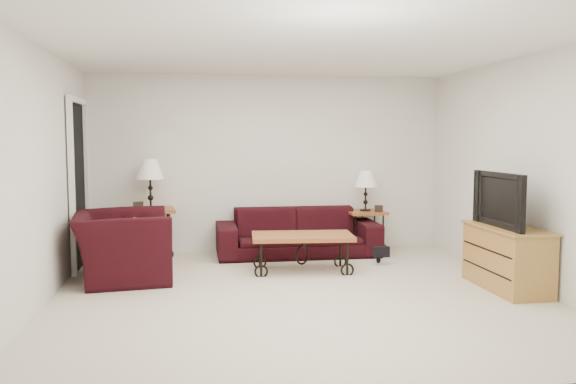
# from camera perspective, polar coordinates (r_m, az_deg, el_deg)

# --- Properties ---
(ground) EXTENTS (5.00, 5.00, 0.00)m
(ground) POSITION_cam_1_polar(r_m,az_deg,el_deg) (6.23, 1.02, -9.79)
(ground) COLOR beige
(ground) RESTS_ON ground
(wall_back) EXTENTS (5.00, 0.02, 2.50)m
(wall_back) POSITION_cam_1_polar(r_m,az_deg,el_deg) (8.50, -1.90, 2.76)
(wall_back) COLOR silver
(wall_back) RESTS_ON ground
(wall_front) EXTENTS (5.00, 0.02, 2.50)m
(wall_front) POSITION_cam_1_polar(r_m,az_deg,el_deg) (3.60, 7.99, -0.56)
(wall_front) COLOR silver
(wall_front) RESTS_ON ground
(wall_left) EXTENTS (0.02, 5.00, 2.50)m
(wall_left) POSITION_cam_1_polar(r_m,az_deg,el_deg) (6.11, -22.73, 1.42)
(wall_left) COLOR silver
(wall_left) RESTS_ON ground
(wall_right) EXTENTS (0.02, 5.00, 2.50)m
(wall_right) POSITION_cam_1_polar(r_m,az_deg,el_deg) (6.91, 21.91, 1.84)
(wall_right) COLOR silver
(wall_right) RESTS_ON ground
(ceiling) EXTENTS (5.00, 5.00, 0.00)m
(ceiling) POSITION_cam_1_polar(r_m,az_deg,el_deg) (6.08, 1.06, 13.62)
(ceiling) COLOR white
(ceiling) RESTS_ON wall_back
(doorway) EXTENTS (0.08, 0.94, 2.04)m
(doorway) POSITION_cam_1_polar(r_m,az_deg,el_deg) (7.73, -19.57, 0.52)
(doorway) COLOR black
(doorway) RESTS_ON ground
(sofa) EXTENTS (2.22, 0.87, 0.65)m
(sofa) POSITION_cam_1_polar(r_m,az_deg,el_deg) (8.16, 0.92, -3.88)
(sofa) COLOR black
(sofa) RESTS_ON ground
(side_table_left) EXTENTS (0.68, 0.68, 0.67)m
(side_table_left) POSITION_cam_1_polar(r_m,az_deg,el_deg) (8.24, -13.02, -3.85)
(side_table_left) COLOR #974A26
(side_table_left) RESTS_ON ground
(side_table_right) EXTENTS (0.54, 0.54, 0.58)m
(side_table_right) POSITION_cam_1_polar(r_m,az_deg,el_deg) (8.57, 7.44, -3.72)
(side_table_right) COLOR #974A26
(side_table_right) RESTS_ON ground
(lamp_left) EXTENTS (0.42, 0.42, 0.67)m
(lamp_left) POSITION_cam_1_polar(r_m,az_deg,el_deg) (8.17, -13.12, 0.77)
(lamp_left) COLOR black
(lamp_left) RESTS_ON side_table_left
(lamp_right) EXTENTS (0.34, 0.34, 0.58)m
(lamp_right) POSITION_cam_1_polar(r_m,az_deg,el_deg) (8.50, 7.49, 0.12)
(lamp_right) COLOR black
(lamp_right) RESTS_ON side_table_right
(photo_frame_left) EXTENTS (0.13, 0.06, 0.11)m
(photo_frame_left) POSITION_cam_1_polar(r_m,az_deg,el_deg) (8.06, -14.22, -1.30)
(photo_frame_left) COLOR black
(photo_frame_left) RESTS_ON side_table_left
(photo_frame_right) EXTENTS (0.12, 0.04, 0.10)m
(photo_frame_right) POSITION_cam_1_polar(r_m,az_deg,el_deg) (8.43, 8.73, -1.58)
(photo_frame_right) COLOR black
(photo_frame_right) RESTS_ON side_table_right
(coffee_table) EXTENTS (1.26, 0.75, 0.45)m
(coffee_table) POSITION_cam_1_polar(r_m,az_deg,el_deg) (7.21, 1.39, -5.87)
(coffee_table) COLOR #974A26
(coffee_table) RESTS_ON ground
(armchair) EXTENTS (1.17, 1.31, 0.77)m
(armchair) POSITION_cam_1_polar(r_m,az_deg,el_deg) (7.02, -15.68, -5.04)
(armchair) COLOR black
(armchair) RESTS_ON ground
(throw_pillow) EXTENTS (0.13, 0.36, 0.35)m
(throw_pillow) POSITION_cam_1_polar(r_m,az_deg,el_deg) (6.93, -14.52, -4.02)
(throw_pillow) COLOR #C25E18
(throw_pillow) RESTS_ON armchair
(tv_stand) EXTENTS (0.47, 1.12, 0.67)m
(tv_stand) POSITION_cam_1_polar(r_m,az_deg,el_deg) (6.76, 20.31, -5.98)
(tv_stand) COLOR #A4813D
(tv_stand) RESTS_ON ground
(television) EXTENTS (0.13, 1.01, 0.58)m
(television) POSITION_cam_1_polar(r_m,az_deg,el_deg) (6.66, 20.33, -0.69)
(television) COLOR black
(television) RESTS_ON tv_stand
(backpack) EXTENTS (0.34, 0.26, 0.42)m
(backpack) POSITION_cam_1_polar(r_m,az_deg,el_deg) (7.75, 8.72, -5.28)
(backpack) COLOR black
(backpack) RESTS_ON ground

